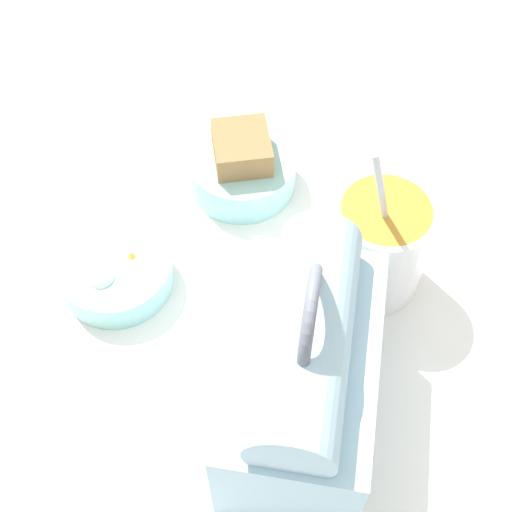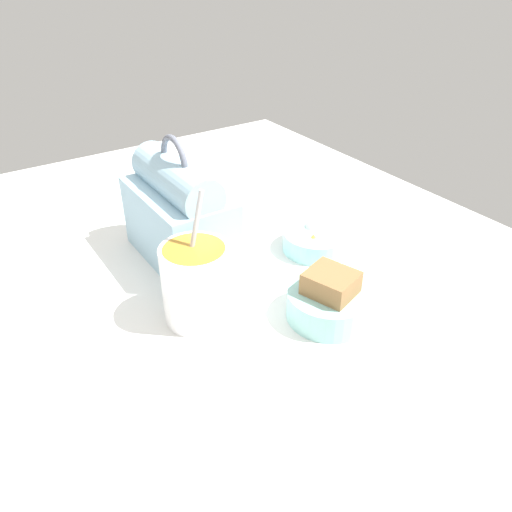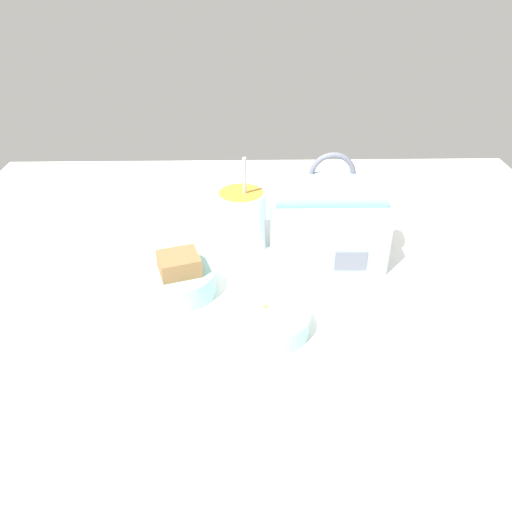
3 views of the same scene
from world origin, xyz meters
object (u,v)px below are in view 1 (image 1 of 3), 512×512
(bento_bowl_snacks, at_px, (116,272))
(bento_bowl_sandwich, at_px, (242,167))
(lunch_bag, at_px, (303,373))
(soup_cup, at_px, (378,244))

(bento_bowl_snacks, bearing_deg, bento_bowl_sandwich, 146.05)
(bento_bowl_snacks, bearing_deg, lunch_bag, 61.68)
(lunch_bag, bearing_deg, bento_bowl_snacks, -118.32)
(soup_cup, bearing_deg, lunch_bag, -19.08)
(soup_cup, xyz_separation_m, bento_bowl_snacks, (0.05, -0.27, -0.04))
(bento_bowl_sandwich, bearing_deg, bento_bowl_snacks, -33.95)
(lunch_bag, distance_m, soup_cup, 0.18)
(soup_cup, relative_size, bento_bowl_snacks, 1.67)
(bento_bowl_sandwich, bearing_deg, soup_cup, 56.13)
(bento_bowl_sandwich, distance_m, bento_bowl_snacks, 0.19)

